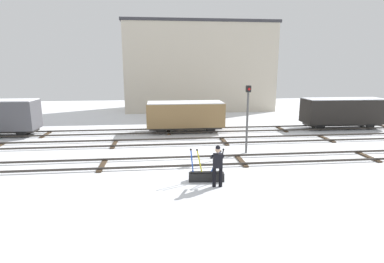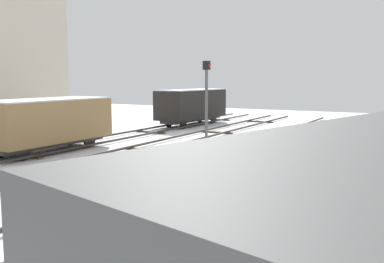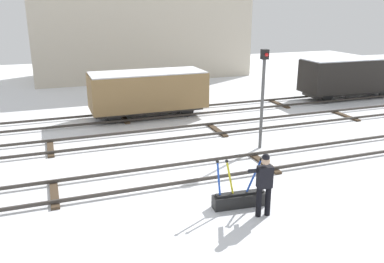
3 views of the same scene
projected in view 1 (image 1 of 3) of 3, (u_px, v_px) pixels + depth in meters
ground_plane at (173, 164)px, 15.44m from camera, size 60.00×60.00×0.00m
track_main_line at (173, 162)px, 15.42m from camera, size 44.00×1.94×0.18m
track_siding_near at (170, 142)px, 19.49m from camera, size 44.00×1.94×0.18m
track_siding_far at (169, 131)px, 22.76m from camera, size 44.00×1.94×0.18m
switch_lever_frame at (206, 175)px, 13.11m from camera, size 1.55×0.49×1.45m
rail_worker at (218, 163)px, 12.35m from camera, size 0.58×0.68×1.75m
signal_post at (248, 112)px, 16.91m from camera, size 0.24×0.32×3.82m
apartment_building at (199, 67)px, 34.19m from camera, size 16.37×6.13×9.51m
freight_car_mid_siding at (343, 111)px, 23.92m from camera, size 6.27×2.12×2.39m
freight_car_far_end at (185, 115)px, 22.63m from camera, size 5.64×2.24×2.26m
perched_bird_roof_left at (151, 22)px, 33.02m from camera, size 0.28×0.17×0.13m
perched_bird_roof_right at (148, 23)px, 34.33m from camera, size 0.22×0.28×0.13m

